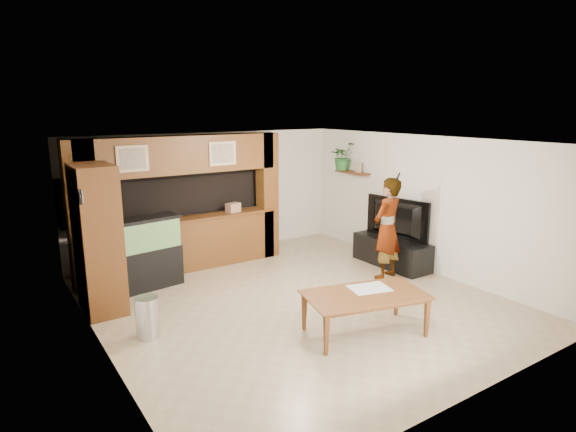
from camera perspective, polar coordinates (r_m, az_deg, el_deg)
floor at (r=8.00m, az=0.93°, el=-10.09°), size 6.50×6.50×0.00m
ceiling at (r=7.39m, az=1.01°, el=8.82°), size 6.50×6.50×0.00m
wall_back at (r=10.38m, az=-9.27°, el=2.57°), size 6.00×0.00×6.00m
wall_left at (r=6.44m, az=-21.65°, el=-4.48°), size 0.00×6.50×6.50m
wall_right at (r=9.58m, az=15.92°, el=1.40°), size 0.00×6.50×6.50m
partition at (r=9.46m, az=-12.96°, el=1.50°), size 4.20×0.99×2.60m
wall_clock at (r=7.27m, az=-23.47°, el=2.13°), size 0.05×0.25×0.25m
wall_shelf at (r=10.76m, az=7.63°, el=5.15°), size 0.25×0.90×0.04m
pantry_cabinet at (r=7.87m, az=-21.64°, el=-2.59°), size 0.57×0.94×2.29m
trash_can at (r=7.01m, az=-16.34°, el=-11.47°), size 0.32×0.32×0.58m
aquarium at (r=8.73m, az=-16.33°, el=-4.32°), size 1.14×0.43×1.27m
tv_stand at (r=9.88m, az=12.17°, el=-4.20°), size 0.60×1.64×0.55m
television at (r=9.70m, az=12.36°, el=-0.36°), size 0.43×1.42×0.81m
photo_frame at (r=10.60m, az=8.32°, el=5.73°), size 0.05×0.17×0.22m
potted_plant at (r=10.93m, az=6.51°, el=7.05°), size 0.65×0.59×0.62m
person at (r=8.97m, az=11.67°, el=-1.48°), size 0.78×0.61×1.88m
microphone at (r=8.71m, az=12.93°, el=4.58°), size 0.03×0.09×0.15m
dining_table at (r=6.90m, az=9.20°, el=-11.47°), size 1.85×1.31×0.59m
newspaper_a at (r=7.02m, az=9.62°, el=-8.43°), size 0.64×0.53×0.01m
counter_box at (r=9.76m, az=-6.52°, el=1.00°), size 0.31×0.24×0.18m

